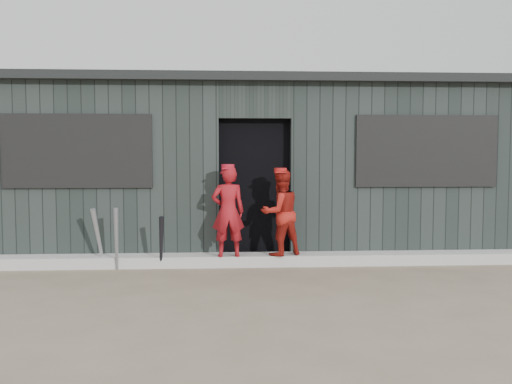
{
  "coord_description": "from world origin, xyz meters",
  "views": [
    {
      "loc": [
        -0.46,
        -5.83,
        1.53
      ],
      "look_at": [
        0.0,
        1.8,
        1.0
      ],
      "focal_mm": 40.0,
      "sensor_mm": 36.0,
      "label": 1
    }
  ],
  "objects": [
    {
      "name": "player_red_right",
      "position": [
        0.32,
        1.74,
        0.72
      ],
      "size": [
        0.69,
        0.62,
        1.15
      ],
      "primitive_type": "imported",
      "rotation": [
        0.0,
        0.0,
        3.55
      ],
      "color": "maroon",
      "rests_on": "curb"
    },
    {
      "name": "dugout",
      "position": [
        -0.0,
        3.5,
        1.29
      ],
      "size": [
        8.3,
        3.3,
        2.62
      ],
      "color": "black",
      "rests_on": "ground"
    },
    {
      "name": "player_red_left",
      "position": [
        -0.38,
        1.68,
        0.75
      ],
      "size": [
        0.46,
        0.32,
        1.2
      ],
      "primitive_type": "imported",
      "rotation": [
        0.0,
        0.0,
        3.23
      ],
      "color": "maroon",
      "rests_on": "curb"
    },
    {
      "name": "bat_left",
      "position": [
        -2.08,
        1.7,
        0.41
      ],
      "size": [
        0.15,
        0.35,
        0.81
      ],
      "primitive_type": "cone",
      "rotation": [
        0.34,
        0.0,
        -0.26
      ],
      "color": "#9898A0",
      "rests_on": "ground"
    },
    {
      "name": "bat_mid",
      "position": [
        -1.83,
        1.58,
        0.41
      ],
      "size": [
        0.09,
        0.18,
        0.83
      ],
      "primitive_type": "cone",
      "rotation": [
        0.12,
        0.0,
        0.14
      ],
      "color": "gray",
      "rests_on": "ground"
    },
    {
      "name": "curb",
      "position": [
        0.0,
        1.82,
        0.07
      ],
      "size": [
        8.0,
        0.36,
        0.15
      ],
      "primitive_type": "cube",
      "color": "#AAAAA4",
      "rests_on": "ground"
    },
    {
      "name": "bat_right",
      "position": [
        -1.25,
        1.59,
        0.36
      ],
      "size": [
        0.12,
        0.26,
        0.71
      ],
      "primitive_type": "cone",
      "rotation": [
        0.26,
        0.0,
        0.19
      ],
      "color": "black",
      "rests_on": "ground"
    },
    {
      "name": "player_grey_back",
      "position": [
        0.3,
        2.48,
        0.61
      ],
      "size": [
        0.71,
        0.6,
        1.23
      ],
      "primitive_type": "imported",
      "rotation": [
        0.0,
        0.0,
        3.57
      ],
      "color": "silver",
      "rests_on": "ground"
    },
    {
      "name": "ground",
      "position": [
        0.0,
        0.0,
        0.0
      ],
      "size": [
        80.0,
        80.0,
        0.0
      ],
      "primitive_type": "plane",
      "color": "brown",
      "rests_on": "ground"
    }
  ]
}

